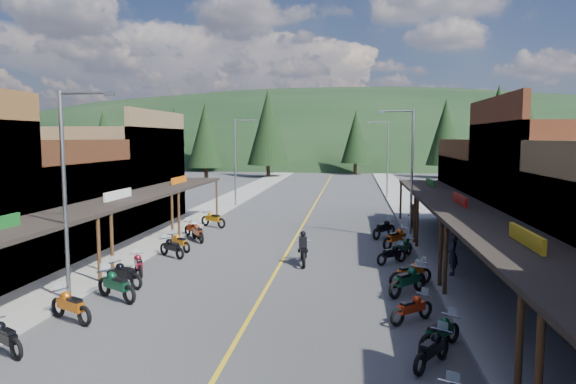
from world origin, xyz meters
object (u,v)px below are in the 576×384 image
(shop_east_2, at_px, (572,197))
(pine_10, at_px, (206,135))
(pedestrian_east_a, at_px, (453,254))
(shop_west_2, at_px, (30,208))
(pine_4, at_px, (446,132))
(bike_east_5, at_px, (412,307))
(pine_8, at_px, (154,140))
(bike_west_11, at_px, (193,228))
(bike_east_7, at_px, (411,272))
(bike_east_11, at_px, (384,228))
(bike_west_3, at_px, (4,336))
(bike_west_6, at_px, (124,273))
(bike_west_4, at_px, (70,304))
(bike_west_8, at_px, (172,247))
(pedestrian_east_b, at_px, (412,216))
(bike_east_8, at_px, (392,253))
(bike_west_10, at_px, (198,231))
(bike_east_3, at_px, (432,348))
(shop_east_3, at_px, (509,195))
(pine_7, at_px, (175,133))
(pine_11, at_px, (498,130))
(bike_west_5, at_px, (116,284))
(bike_west_9, at_px, (179,241))
(streetlight_0, at_px, (68,187))
(streetlight_1, at_px, (237,158))
(pine_3, at_px, (356,137))
(pine_0, at_px, (103,137))
(pine_5, at_px, (527,128))
(bike_west_12, at_px, (213,218))
(pine_2, at_px, (268,127))
(pine_9, at_px, (515,137))
(streetlight_3, at_px, (386,156))
(bike_east_6, at_px, (408,279))
(bike_east_4, at_px, (440,331))
(rider_on_bike, at_px, (303,251))
(shop_west_3, at_px, (111,176))
(pine_1, at_px, (205,133))
(streetlight_2, at_px, (409,168))
(bike_east_9, at_px, (404,247))
(bike_east_10, at_px, (396,237))

(shop_east_2, xyz_separation_m, pine_10, (-31.78, 48.30, 3.27))
(pedestrian_east_a, bearing_deg, shop_west_2, -86.05)
(pine_4, xyz_separation_m, bike_east_5, (-12.40, -66.38, -6.69))
(pine_8, relative_size, pedestrian_east_a, 5.30)
(shop_west_2, height_order, bike_west_11, shop_west_2)
(bike_east_7, relative_size, bike_east_11, 0.90)
(bike_west_3, distance_m, bike_east_11, 22.58)
(bike_west_6, bearing_deg, bike_east_7, -55.32)
(bike_west_4, xyz_separation_m, bike_west_8, (0.09, 9.65, -0.04))
(pedestrian_east_b, bearing_deg, bike_west_6, 9.26)
(pine_10, height_order, bike_east_8, pine_10)
(bike_west_3, height_order, bike_west_10, bike_west_10)
(bike_east_3, bearing_deg, shop_east_3, 103.68)
(shop_west_2, bearing_deg, pine_4, 61.42)
(bike_west_8, relative_size, bike_west_11, 0.97)
(pine_7, distance_m, pine_11, 64.40)
(bike_east_11, bearing_deg, pedestrian_east_a, -38.54)
(pedestrian_east_a, bearing_deg, bike_west_5, -60.50)
(bike_east_8, bearing_deg, pine_11, 117.24)
(pine_10, relative_size, bike_west_9, 6.02)
(streetlight_0, height_order, streetlight_1, same)
(streetlight_0, bearing_deg, bike_east_7, 17.42)
(bike_west_8, xyz_separation_m, bike_west_11, (-0.53, 5.35, 0.02))
(shop_west_2, xyz_separation_m, bike_east_5, (19.35, -8.08, -1.99))
(pine_3, distance_m, pine_11, 32.26)
(pine_0, distance_m, pine_5, 74.69)
(pine_7, xyz_separation_m, pine_10, (14.00, -26.00, -0.45))
(pine_10, bearing_deg, bike_west_12, -73.12)
(pine_2, xyz_separation_m, bike_west_12, (3.80, -46.89, -7.34))
(pine_8, relative_size, bike_west_4, 4.59)
(pine_2, xyz_separation_m, pine_11, (30.00, -20.00, -0.80))
(pine_11, bearing_deg, pine_9, 60.26)
(streetlight_0, bearing_deg, streetlight_3, 68.88)
(streetlight_0, distance_m, bike_west_3, 5.99)
(pine_5, relative_size, bike_east_6, 6.15)
(bike_west_8, xyz_separation_m, bike_east_4, (12.07, -10.42, -0.03))
(pine_8, relative_size, rider_on_bike, 4.22)
(pine_10, bearing_deg, bike_east_5, -67.29)
(pine_7, bearing_deg, shop_west_3, -74.28)
(pine_1, bearing_deg, bike_west_8, -75.12)
(shop_west_2, height_order, rider_on_bike, shop_west_2)
(pine_1, bearing_deg, pine_11, -36.03)
(streetlight_2, bearing_deg, pine_1, 116.53)
(bike_east_7, height_order, bike_east_9, bike_east_7)
(bike_east_7, bearing_deg, streetlight_1, 177.57)
(shop_west_3, xyz_separation_m, bike_east_8, (19.31, -9.41, -2.97))
(shop_west_3, height_order, bike_west_5, shop_west_3)
(pine_3, distance_m, bike_west_3, 77.46)
(bike_west_10, relative_size, bike_east_3, 1.12)
(pine_9, bearing_deg, bike_east_10, -114.49)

